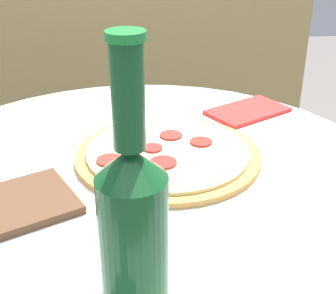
% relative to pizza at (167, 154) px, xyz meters
% --- Properties ---
extents(table, '(0.84, 0.84, 0.77)m').
position_rel_pizza_xyz_m(table, '(-0.05, -0.04, -0.18)').
color(table, silver).
rests_on(table, ground_plane).
extents(fence_panel, '(1.25, 0.04, 1.70)m').
position_rel_pizza_xyz_m(fence_panel, '(-0.05, 0.90, 0.07)').
color(fence_panel, tan).
rests_on(fence_panel, ground_plane).
extents(pizza, '(0.31, 0.31, 0.02)m').
position_rel_pizza_xyz_m(pizza, '(0.00, 0.00, 0.00)').
color(pizza, '#C68E47').
rests_on(pizza, table).
extents(beer_bottle, '(0.07, 0.07, 0.28)m').
position_rel_pizza_xyz_m(beer_bottle, '(-0.06, -0.31, 0.09)').
color(beer_bottle, '#144C23').
rests_on(beer_bottle, table).
extents(pizza_paddle, '(0.28, 0.19, 0.02)m').
position_rel_pizza_xyz_m(pizza_paddle, '(-0.24, -0.14, -0.00)').
color(pizza_paddle, brown).
rests_on(pizza_paddle, table).
extents(napkin, '(0.19, 0.16, 0.01)m').
position_rel_pizza_xyz_m(napkin, '(0.18, 0.18, -0.00)').
color(napkin, red).
rests_on(napkin, table).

